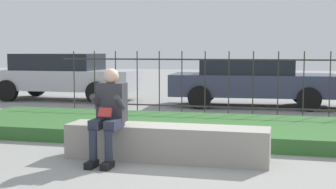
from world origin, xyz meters
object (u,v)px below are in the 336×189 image
Objects in this scene: car_parked_center at (252,81)px; stone_bench at (166,144)px; person_seated_reader at (109,111)px; car_parked_left at (62,75)px.

stone_bench is at bearing -100.13° from car_parked_center.
car_parked_center is (0.71, 6.64, 0.48)m from stone_bench.
person_seated_reader is at bearing -105.68° from car_parked_center.
person_seated_reader reaches higher than stone_bench.
car_parked_left is 1.02× the size of car_parked_center.
car_parked_center is at bearing 78.34° from person_seated_reader.
car_parked_left is at bearing 121.00° from person_seated_reader.
stone_bench is 0.63× the size of car_parked_center.
car_parked_left is (-5.10, 6.96, 0.54)m from stone_bench.
car_parked_center is (5.81, -0.32, -0.06)m from car_parked_left.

